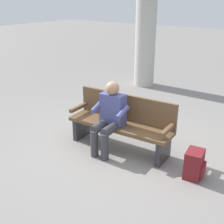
{
  "coord_description": "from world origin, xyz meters",
  "views": [
    {
      "loc": [
        -2.47,
        3.67,
        2.44
      ],
      "look_at": [
        0.05,
        0.15,
        0.7
      ],
      "focal_mm": 46.88,
      "sensor_mm": 36.0,
      "label": 1
    }
  ],
  "objects_px": {
    "bench_near": "(122,122)",
    "backpack": "(194,164)",
    "person_seated": "(109,116)",
    "support_pillar": "(146,31)"
  },
  "relations": [
    {
      "from": "person_seated",
      "to": "backpack",
      "type": "distance_m",
      "value": 1.5
    },
    {
      "from": "bench_near",
      "to": "person_seated",
      "type": "bearing_deg",
      "value": 67.51
    },
    {
      "from": "support_pillar",
      "to": "backpack",
      "type": "bearing_deg",
      "value": 128.66
    },
    {
      "from": "backpack",
      "to": "person_seated",
      "type": "bearing_deg",
      "value": 3.28
    },
    {
      "from": "bench_near",
      "to": "support_pillar",
      "type": "distance_m",
      "value": 3.95
    },
    {
      "from": "support_pillar",
      "to": "bench_near",
      "type": "bearing_deg",
      "value": 114.11
    },
    {
      "from": "person_seated",
      "to": "support_pillar",
      "type": "xyz_separation_m",
      "value": [
        1.47,
        -3.71,
        0.89
      ]
    },
    {
      "from": "bench_near",
      "to": "support_pillar",
      "type": "relative_size",
      "value": 0.6
    },
    {
      "from": "person_seated",
      "to": "support_pillar",
      "type": "relative_size",
      "value": 0.39
    },
    {
      "from": "bench_near",
      "to": "backpack",
      "type": "distance_m",
      "value": 1.38
    }
  ]
}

